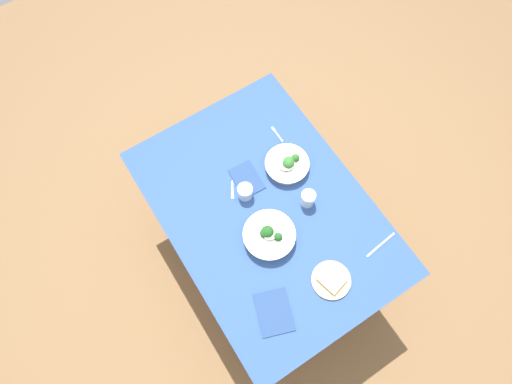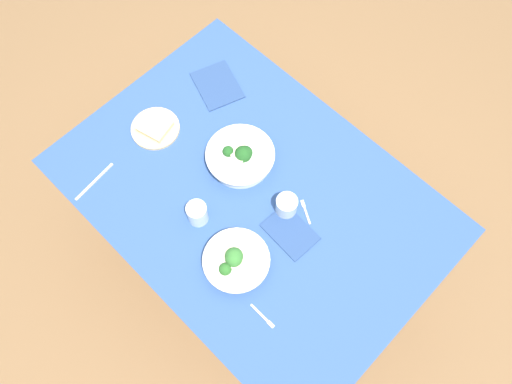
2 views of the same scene
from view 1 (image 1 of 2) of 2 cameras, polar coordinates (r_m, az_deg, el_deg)
The scene contains 12 objects.
ground_plane at distance 3.02m, azimuth 1.04°, elevation -7.11°, with size 6.00×6.00×0.00m, color brown.
dining_table at distance 2.42m, azimuth 1.29°, elevation -3.26°, with size 1.43×1.01×0.73m.
broccoli_bowl_far at distance 2.39m, azimuth 4.05°, elevation 3.57°, with size 0.24×0.24×0.09m.
broccoli_bowl_near at distance 2.24m, azimuth 1.69°, elevation -5.60°, with size 0.27×0.27×0.10m.
bread_side_plate at distance 2.24m, azimuth 9.64°, elevation -11.07°, with size 0.19×0.19×0.03m.
water_glass_center at distance 2.31m, azimuth 6.67°, elevation -0.83°, with size 0.08×0.08×0.09m, color silver.
water_glass_side at distance 2.32m, azimuth -1.40°, elevation 0.02°, with size 0.08×0.08×0.08m, color silver.
fork_by_far_bowl at distance 2.36m, azimuth -3.06°, elevation 0.16°, with size 0.09×0.06×0.00m.
fork_by_near_bowl at distance 2.51m, azimuth 2.68°, elevation 7.50°, with size 0.11×0.01×0.00m.
table_knife_left at distance 2.35m, azimuth 15.70°, elevation -6.55°, with size 0.20×0.01×0.00m, color #B7B7BC.
napkin_folded_upper at distance 2.39m, azimuth -1.20°, elevation 1.68°, with size 0.19×0.13×0.01m, color navy.
napkin_folded_lower at distance 2.20m, azimuth 2.34°, elevation -15.16°, with size 0.21×0.16×0.01m, color navy.
Camera 1 is at (0.63, -0.47, 2.92)m, focal length 31.16 mm.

